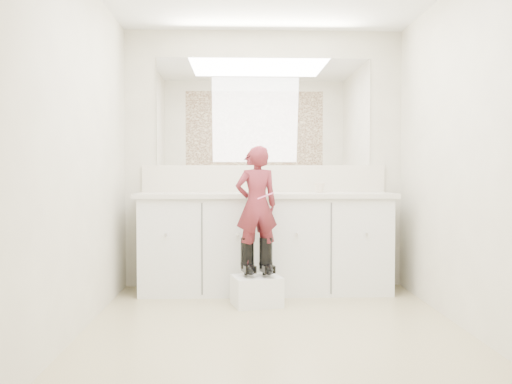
{
  "coord_description": "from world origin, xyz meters",
  "views": [
    {
      "loc": [
        -0.25,
        -3.87,
        1.08
      ],
      "look_at": [
        -0.1,
        0.72,
        0.92
      ],
      "focal_mm": 40.0,
      "sensor_mm": 36.0,
      "label": 1
    }
  ],
  "objects": [
    {
      "name": "boot_right",
      "position": [
        -0.02,
        0.71,
        0.39
      ],
      "size": [
        0.16,
        0.23,
        0.31
      ],
      "primitive_type": null,
      "rotation": [
        0.0,
        0.0,
        0.23
      ],
      "color": "black",
      "rests_on": "step_stool"
    },
    {
      "name": "soap_bottle",
      "position": [
        -0.1,
        1.22,
        0.98
      ],
      "size": [
        0.1,
        0.1,
        0.17
      ],
      "primitive_type": "imported",
      "rotation": [
        0.0,
        0.0,
        0.32
      ],
      "color": "white",
      "rests_on": "countertop"
    },
    {
      "name": "step_stool",
      "position": [
        -0.1,
        0.69,
        0.12
      ],
      "size": [
        0.43,
        0.39,
        0.24
      ],
      "primitive_type": "cube",
      "rotation": [
        0.0,
        0.0,
        0.23
      ],
      "color": "white",
      "rests_on": "floor"
    },
    {
      "name": "boot_left",
      "position": [
        -0.17,
        0.71,
        0.39
      ],
      "size": [
        0.16,
        0.23,
        0.31
      ],
      "primitive_type": null,
      "rotation": [
        0.0,
        0.0,
        0.23
      ],
      "color": "black",
      "rests_on": "step_stool"
    },
    {
      "name": "wall_front",
      "position": [
        0.0,
        -1.5,
        1.2
      ],
      "size": [
        2.6,
        0.0,
        2.6
      ],
      "primitive_type": "plane",
      "rotation": [
        -1.57,
        0.0,
        0.0
      ],
      "color": "#BDB5A1",
      "rests_on": "floor"
    },
    {
      "name": "backsplash",
      "position": [
        0.0,
        1.49,
        1.02
      ],
      "size": [
        2.28,
        0.03,
        0.25
      ],
      "primitive_type": "cube",
      "color": "beige",
      "rests_on": "countertop"
    },
    {
      "name": "mirror",
      "position": [
        0.0,
        1.49,
        1.64
      ],
      "size": [
        2.0,
        0.02,
        1.0
      ],
      "primitive_type": "cube",
      "color": "white",
      "rests_on": "wall_back"
    },
    {
      "name": "toddler",
      "position": [
        -0.1,
        0.71,
        0.81
      ],
      "size": [
        0.39,
        0.3,
        0.95
      ],
      "primitive_type": "imported",
      "rotation": [
        0.0,
        0.0,
        3.37
      ],
      "color": "#9B2F37",
      "rests_on": "step_stool"
    },
    {
      "name": "faucet",
      "position": [
        0.0,
        1.38,
        0.94
      ],
      "size": [
        0.08,
        0.08,
        0.1
      ],
      "primitive_type": "cylinder",
      "color": "silver",
      "rests_on": "countertop"
    },
    {
      "name": "countertop",
      "position": [
        0.0,
        1.21,
        0.87
      ],
      "size": [
        2.28,
        0.58,
        0.04
      ],
      "primitive_type": "cube",
      "color": "beige",
      "rests_on": "vanity_cabinet"
    },
    {
      "name": "vanity_cabinet",
      "position": [
        0.0,
        1.23,
        0.42
      ],
      "size": [
        2.2,
        0.55,
        0.85
      ],
      "primitive_type": "cube",
      "color": "silver",
      "rests_on": "floor"
    },
    {
      "name": "dot_panel",
      "position": [
        0.0,
        -1.49,
        1.65
      ],
      "size": [
        2.0,
        0.01,
        1.2
      ],
      "primitive_type": "cube",
      "color": "#472819",
      "rests_on": "wall_front"
    },
    {
      "name": "floor",
      "position": [
        0.0,
        0.0,
        0.0
      ],
      "size": [
        3.0,
        3.0,
        0.0
      ],
      "primitive_type": "plane",
      "color": "#968762",
      "rests_on": "ground"
    },
    {
      "name": "toothbrush",
      "position": [
        -0.03,
        0.63,
        0.89
      ],
      "size": [
        0.13,
        0.04,
        0.06
      ],
      "primitive_type": "cylinder",
      "rotation": [
        0.0,
        1.22,
        0.23
      ],
      "color": "#E7598F",
      "rests_on": "toddler"
    },
    {
      "name": "wall_back",
      "position": [
        0.0,
        1.5,
        1.2
      ],
      "size": [
        2.6,
        0.0,
        2.6
      ],
      "primitive_type": "plane",
      "rotation": [
        1.57,
        0.0,
        0.0
      ],
      "color": "#BDB5A1",
      "rests_on": "floor"
    },
    {
      "name": "wall_right",
      "position": [
        1.3,
        0.0,
        1.2
      ],
      "size": [
        0.0,
        3.0,
        3.0
      ],
      "primitive_type": "plane",
      "rotation": [
        1.57,
        0.0,
        -1.57
      ],
      "color": "#BDB5A1",
      "rests_on": "floor"
    },
    {
      "name": "cup",
      "position": [
        0.5,
        1.29,
        0.94
      ],
      "size": [
        0.13,
        0.13,
        0.09
      ],
      "primitive_type": "imported",
      "rotation": [
        0.0,
        0.0,
        0.42
      ],
      "color": "beige",
      "rests_on": "countertop"
    },
    {
      "name": "wall_left",
      "position": [
        -1.3,
        0.0,
        1.2
      ],
      "size": [
        0.0,
        3.0,
        3.0
      ],
      "primitive_type": "plane",
      "rotation": [
        1.57,
        0.0,
        1.57
      ],
      "color": "#BDB5A1",
      "rests_on": "floor"
    }
  ]
}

